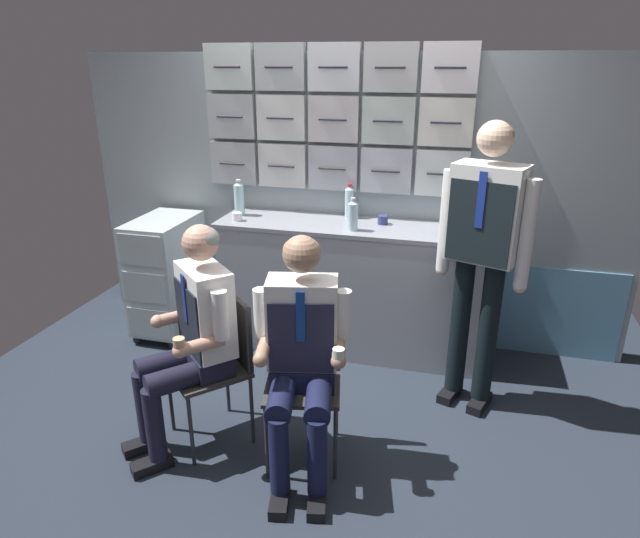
{
  "coord_description": "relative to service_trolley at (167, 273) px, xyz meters",
  "views": [
    {
      "loc": [
        0.86,
        -2.62,
        2.1
      ],
      "look_at": [
        0.09,
        0.25,
        0.95
      ],
      "focal_mm": 30.65,
      "sensor_mm": 36.0,
      "label": 1
    }
  ],
  "objects": [
    {
      "name": "paper_cup_tan",
      "position": [
        0.63,
        0.01,
        0.51
      ],
      "size": [
        0.07,
        0.07,
        0.06
      ],
      "color": "white",
      "rests_on": "galley_counter"
    },
    {
      "name": "crew_member_standing",
      "position": [
        2.36,
        -0.39,
        0.58
      ],
      "size": [
        0.53,
        0.37,
        1.79
      ],
      "color": "black",
      "rests_on": "ground"
    },
    {
      "name": "espresso_cup_small",
      "position": [
        1.68,
        0.2,
        0.51
      ],
      "size": [
        0.07,
        0.07,
        0.06
      ],
      "color": "navy",
      "rests_on": "galley_counter"
    },
    {
      "name": "water_bottle_tall",
      "position": [
        1.5,
        -0.01,
        0.59
      ],
      "size": [
        0.07,
        0.07,
        0.23
      ],
      "color": "#ACCFE1",
      "rests_on": "galley_counter"
    },
    {
      "name": "water_bottle_short",
      "position": [
        2.18,
        0.22,
        0.63
      ],
      "size": [
        0.06,
        0.06,
        0.32
      ],
      "color": "silver",
      "rests_on": "galley_counter"
    },
    {
      "name": "galley_bulkhead",
      "position": [
        1.35,
        0.41,
        0.63
      ],
      "size": [
        4.2,
        0.14,
        2.21
      ],
      "color": "#8F9BA1",
      "rests_on": "ground"
    },
    {
      "name": "water_bottle_clear",
      "position": [
        0.58,
        0.16,
        0.61
      ],
      "size": [
        0.08,
        0.08,
        0.27
      ],
      "color": "#ABDBE5",
      "rests_on": "galley_counter"
    },
    {
      "name": "service_trolley",
      "position": [
        0.0,
        0.0,
        0.0
      ],
      "size": [
        0.4,
        0.65,
        0.95
      ],
      "color": "black",
      "rests_on": "ground"
    },
    {
      "name": "folding_chair_right",
      "position": [
        1.46,
        -1.09,
        0.03
      ],
      "size": [
        0.48,
        0.48,
        0.86
      ],
      "color": "#2D2D33",
      "rests_on": "ground"
    },
    {
      "name": "water_bottle_blue_cap",
      "position": [
        1.41,
        0.31,
        0.6
      ],
      "size": [
        0.07,
        0.07,
        0.26
      ],
      "color": "silver",
      "rests_on": "galley_counter"
    },
    {
      "name": "crew_member_right",
      "position": [
        1.5,
        -1.24,
        0.21
      ],
      "size": [
        0.52,
        0.67,
        1.3
      ],
      "color": "black",
      "rests_on": "ground"
    },
    {
      "name": "folding_chair_left",
      "position": [
        0.98,
        -1.09,
        0.03
      ],
      "size": [
        0.57,
        0.57,
        0.86
      ],
      "color": "#2D2D33",
      "rests_on": "ground"
    },
    {
      "name": "crew_member_left",
      "position": [
        0.87,
        -1.21,
        0.22
      ],
      "size": [
        0.66,
        0.67,
        1.3
      ],
      "color": "black",
      "rests_on": "ground"
    },
    {
      "name": "galley_counter",
      "position": [
        1.46,
        0.13,
        -0.02
      ],
      "size": [
        1.96,
        0.53,
        0.99
      ],
      "color": "#989CA6",
      "rests_on": "ground"
    },
    {
      "name": "ground",
      "position": [
        1.36,
        -0.96,
        -0.53
      ],
      "size": [
        4.8,
        4.8,
        0.04
      ],
      "primitive_type": "cube",
      "color": "#242C38"
    }
  ]
}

